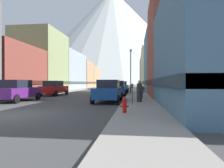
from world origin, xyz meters
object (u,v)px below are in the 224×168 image
(car_right_0, at_px, (108,91))
(streetlamp_right, at_px, (131,64))
(car_right_2, at_px, (121,87))
(trash_bin_right, at_px, (140,93))
(pedestrian_0, at_px, (139,92))
(car_driving_0, at_px, (111,85))
(parking_meter_near, at_px, (132,91))
(car_left_0, at_px, (17,91))
(car_right_1, at_px, (118,88))
(fire_hydrant_near, at_px, (124,105))
(car_left_1, at_px, (54,88))
(potted_plant_0, at_px, (143,89))

(car_right_0, relative_size, streetlamp_right, 0.75)
(car_right_2, height_order, trash_bin_right, car_right_2)
(pedestrian_0, bearing_deg, car_driving_0, 99.88)
(car_driving_0, height_order, parking_meter_near, car_driving_0)
(car_driving_0, distance_m, trash_bin_right, 42.68)
(car_left_0, distance_m, trash_bin_right, 10.44)
(car_right_1, distance_m, fire_hydrant_near, 14.50)
(car_right_2, bearing_deg, pedestrian_0, -81.15)
(car_right_0, relative_size, trash_bin_right, 4.49)
(car_left_0, relative_size, car_right_2, 1.00)
(trash_bin_right, xyz_separation_m, pedestrian_0, (-0.10, -3.16, 0.23))
(car_left_1, height_order, car_right_0, same)
(trash_bin_right, bearing_deg, car_left_1, 155.16)
(car_right_0, height_order, fire_hydrant_near, car_right_0)
(car_right_0, distance_m, car_driving_0, 44.30)
(car_driving_0, distance_m, parking_meter_near, 46.69)
(car_right_1, relative_size, fire_hydrant_near, 6.32)
(fire_hydrant_near, xyz_separation_m, parking_meter_near, (0.30, 4.10, 0.49))
(fire_hydrant_near, distance_m, streetlamp_right, 16.69)
(car_driving_0, xyz_separation_m, parking_meter_near, (7.35, -46.11, 0.11))
(car_right_2, xyz_separation_m, fire_hydrant_near, (1.65, -20.87, -0.37))
(car_left_1, xyz_separation_m, car_right_0, (7.60, -6.74, 0.00))
(fire_hydrant_near, height_order, streetlamp_right, streetlamp_right)
(car_right_1, relative_size, pedestrian_0, 2.82)
(car_right_2, xyz_separation_m, streetlamp_right, (1.55, -4.54, 3.09))
(car_left_1, xyz_separation_m, fire_hydrant_near, (9.25, -12.98, -0.37))
(pedestrian_0, bearing_deg, streetlamp_right, 94.59)
(car_right_0, bearing_deg, pedestrian_0, -24.51)
(car_right_1, relative_size, trash_bin_right, 4.54)
(car_left_1, distance_m, fire_hydrant_near, 15.94)
(car_right_0, relative_size, car_driving_0, 1.00)
(car_right_2, xyz_separation_m, potted_plant_0, (3.20, -2.83, -0.28))
(parking_meter_near, bearing_deg, car_right_1, 100.72)
(car_left_1, distance_m, potted_plant_0, 11.93)
(car_right_0, bearing_deg, streetlamp_right, 81.27)
(car_right_0, height_order, streetlamp_right, streetlamp_right)
(car_right_0, distance_m, pedestrian_0, 2.69)
(car_left_0, distance_m, parking_meter_near, 9.71)
(car_left_1, xyz_separation_m, pedestrian_0, (10.05, -7.86, -0.03))
(fire_hydrant_near, bearing_deg, car_right_2, 94.52)
(fire_hydrant_near, relative_size, trash_bin_right, 0.72)
(car_left_0, xyz_separation_m, car_left_1, (-0.00, 7.14, 0.00))
(trash_bin_right, xyz_separation_m, potted_plant_0, (0.65, 9.76, -0.02))
(car_left_1, xyz_separation_m, streetlamp_right, (9.15, 3.35, 3.09))
(car_right_2, bearing_deg, fire_hydrant_near, -85.48)
(trash_bin_right, relative_size, streetlamp_right, 0.17)
(car_left_1, xyz_separation_m, car_right_1, (7.60, 1.42, 0.00))
(trash_bin_right, bearing_deg, streetlamp_right, 97.08)
(car_right_0, relative_size, potted_plant_0, 4.82)
(car_driving_0, height_order, trash_bin_right, car_driving_0)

